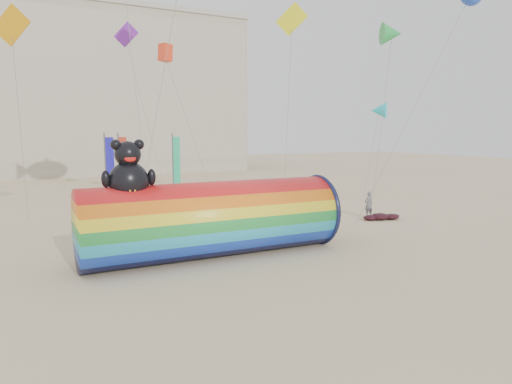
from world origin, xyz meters
name	(u,v)px	position (x,y,z in m)	size (l,w,h in m)	color
ground	(261,249)	(0.00, 0.00, 0.00)	(160.00, 160.00, 0.00)	#CCB58C
windsock_assembly	(213,217)	(-2.31, 0.00, 1.67)	(10.92, 3.33, 5.03)	red
kite_handler	(369,205)	(9.50, 3.88, 0.81)	(0.59, 0.39, 1.62)	slate
fabric_bundle	(382,217)	(9.81, 3.00, 0.17)	(2.62, 1.35, 0.41)	#3E0B16
festival_banners	(137,168)	(-1.91, 15.86, 2.64)	(6.13, 2.64, 5.20)	#59595E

